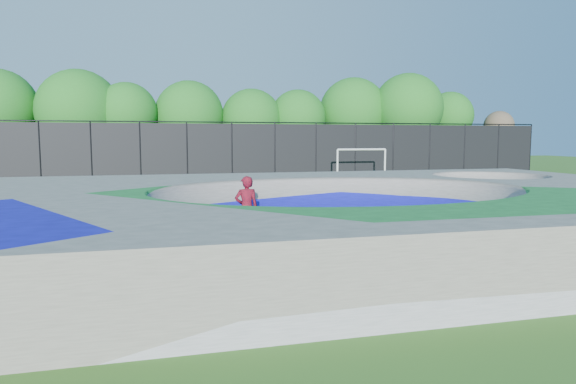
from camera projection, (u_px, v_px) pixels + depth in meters
name	position (u px, v px, depth m)	size (l,w,h in m)	color
ground	(341.00, 239.00, 14.89)	(120.00, 120.00, 0.00)	#32631B
skate_deck	(341.00, 214.00, 14.81)	(22.00, 14.00, 1.50)	gray
skater	(247.00, 208.00, 14.66)	(0.68, 0.44, 1.86)	red
skateboard	(247.00, 239.00, 14.76)	(0.78, 0.22, 0.05)	black
soccer_goal	(362.00, 159.00, 33.14)	(3.43, 0.12, 2.26)	silver
fence	(232.00, 150.00, 34.87)	(48.09, 0.09, 4.04)	black
treeline	(187.00, 112.00, 39.04)	(52.05, 7.68, 8.24)	#3F2F1F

